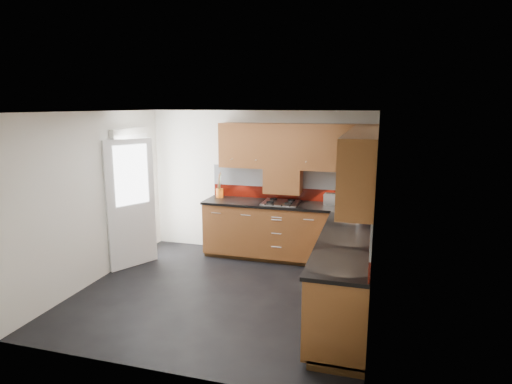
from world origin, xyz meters
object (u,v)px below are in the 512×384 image
(toaster, at_px, (332,199))
(utensil_pot, at_px, (220,192))
(food_processor, at_px, (350,208))
(gas_hob, at_px, (281,202))

(toaster, bearing_deg, utensil_pot, -179.98)
(food_processor, bearing_deg, toaster, 114.39)
(gas_hob, xyz_separation_m, toaster, (0.79, 0.16, 0.07))
(gas_hob, bearing_deg, utensil_pot, 171.86)
(utensil_pot, bearing_deg, food_processor, -17.90)
(gas_hob, xyz_separation_m, utensil_pot, (-1.10, 0.16, 0.08))
(gas_hob, distance_m, food_processor, 1.26)
(toaster, relative_size, food_processor, 0.90)
(utensil_pot, relative_size, toaster, 1.72)
(food_processor, bearing_deg, utensil_pot, 162.10)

